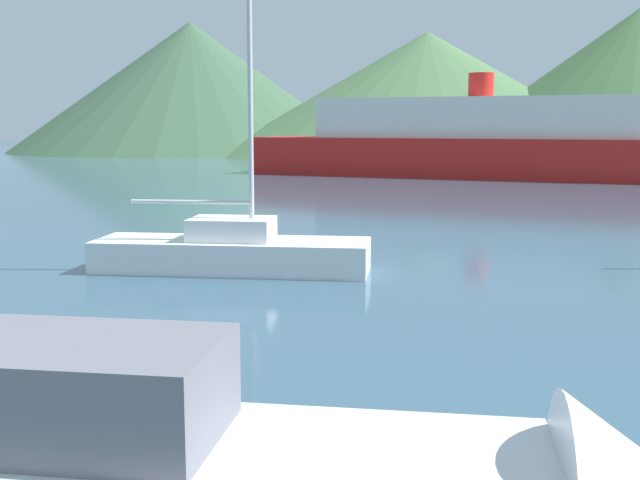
# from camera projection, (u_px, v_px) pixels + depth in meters

# --- Properties ---
(motorboat_near) EXTENTS (9.39, 4.26, 2.24)m
(motorboat_near) POSITION_uv_depth(u_px,v_px,m) (202.00, 474.00, 6.96)
(motorboat_near) COLOR silver
(motorboat_near) RESTS_ON ground_plane
(sailboat_inner) EXTENTS (6.84, 3.70, 10.32)m
(sailboat_inner) POSITION_uv_depth(u_px,v_px,m) (232.00, 249.00, 19.24)
(sailboat_inner) COLOR white
(sailboat_inner) RESTS_ON ground_plane
(ferry_distant) EXTENTS (30.59, 6.67, 6.83)m
(ferry_distant) POSITION_uv_depth(u_px,v_px,m) (479.00, 142.00, 53.47)
(ferry_distant) COLOR red
(ferry_distant) RESTS_ON ground_plane
(hill_west) EXTENTS (45.61, 45.61, 16.34)m
(hill_west) POSITION_uv_depth(u_px,v_px,m) (191.00, 87.00, 102.72)
(hill_west) COLOR #38563D
(hill_west) RESTS_ON ground_plane
(hill_central) EXTENTS (49.46, 49.46, 13.92)m
(hill_central) POSITION_uv_depth(u_px,v_px,m) (426.00, 93.00, 92.20)
(hill_central) COLOR #476B42
(hill_central) RESTS_ON ground_plane
(hill_east) EXTENTS (44.06, 44.06, 15.81)m
(hill_east) POSITION_uv_depth(u_px,v_px,m) (638.00, 83.00, 86.19)
(hill_east) COLOR #3D6038
(hill_east) RESTS_ON ground_plane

